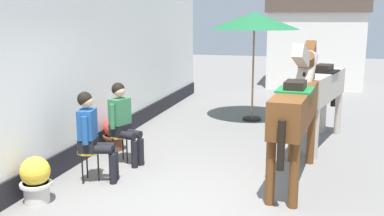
% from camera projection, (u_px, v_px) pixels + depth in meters
% --- Properties ---
extents(ground_plane, '(40.00, 40.00, 0.00)m').
position_uv_depth(ground_plane, '(236.00, 143.00, 8.90)').
color(ground_plane, slate).
extents(pub_facade_wall, '(0.34, 14.00, 3.40)m').
position_uv_depth(pub_facade_wall, '(79.00, 71.00, 7.85)').
color(pub_facade_wall, white).
rests_on(pub_facade_wall, ground_plane).
extents(distant_cottage, '(3.40, 2.60, 3.50)m').
position_uv_depth(distant_cottage, '(316.00, 36.00, 15.95)').
color(distant_cottage, silver).
rests_on(distant_cottage, ground_plane).
extents(seated_visitor_near, '(0.61, 0.48, 1.39)m').
position_uv_depth(seated_visitor_near, '(92.00, 132.00, 6.70)').
color(seated_visitor_near, gold).
rests_on(seated_visitor_near, ground_plane).
extents(seated_visitor_far, '(0.61, 0.49, 1.39)m').
position_uv_depth(seated_visitor_far, '(123.00, 119.00, 7.56)').
color(seated_visitor_far, gold).
rests_on(seated_visitor_far, ground_plane).
extents(saddled_horse_near, '(0.64, 3.00, 2.06)m').
position_uv_depth(saddled_horse_near, '(296.00, 106.00, 6.73)').
color(saddled_horse_near, brown).
rests_on(saddled_horse_near, ground_plane).
extents(saddled_horse_far, '(0.99, 2.94, 2.06)m').
position_uv_depth(saddled_horse_far, '(320.00, 87.00, 8.51)').
color(saddled_horse_far, '#B2A899').
rests_on(saddled_horse_far, ground_plane).
extents(flower_planter_inner_near, '(0.43, 0.43, 0.64)m').
position_uv_depth(flower_planter_inner_near, '(36.00, 179.00, 6.01)').
color(flower_planter_inner_near, beige).
rests_on(flower_planter_inner_near, ground_plane).
extents(flower_planter_farthest, '(0.43, 0.43, 0.64)m').
position_uv_depth(flower_planter_farthest, '(114.00, 132.00, 8.42)').
color(flower_planter_farthest, brown).
rests_on(flower_planter_farthest, ground_plane).
extents(cafe_parasol, '(2.10, 2.10, 2.58)m').
position_uv_depth(cafe_parasol, '(254.00, 21.00, 10.40)').
color(cafe_parasol, black).
rests_on(cafe_parasol, ground_plane).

